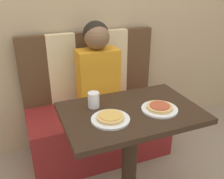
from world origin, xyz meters
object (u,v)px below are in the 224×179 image
at_px(plate_right, 159,109).
at_px(drinking_cup, 94,100).
at_px(pizza_right, 160,107).
at_px(plate_left, 110,119).
at_px(person, 97,66).
at_px(pizza_left, 110,117).

relative_size(plate_right, drinking_cup, 2.29).
bearing_deg(plate_right, pizza_right, 0.00).
distance_m(plate_left, plate_right, 0.32).
relative_size(plate_left, drinking_cup, 2.29).
relative_size(pizza_right, drinking_cup, 1.62).
relative_size(person, pizza_right, 4.69).
bearing_deg(plate_right, pizza_left, 180.00).
distance_m(person, drinking_cup, 0.54).
bearing_deg(person, drinking_cup, -111.36).
height_order(plate_left, drinking_cup, drinking_cup).
relative_size(plate_right, pizza_right, 1.41).
relative_size(person, plate_left, 3.32).
relative_size(plate_left, plate_right, 1.00).
relative_size(plate_left, pizza_left, 1.41).
xyz_separation_m(plate_right, drinking_cup, (-0.35, 0.19, 0.04)).
xyz_separation_m(plate_left, pizza_left, (0.00, 0.00, 0.02)).
relative_size(plate_left, pizza_right, 1.41).
relative_size(pizza_left, pizza_right, 1.00).
distance_m(pizza_left, pizza_right, 0.32).
bearing_deg(pizza_left, plate_right, 0.00).
distance_m(person, plate_right, 0.71).
distance_m(pizza_right, drinking_cup, 0.40).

